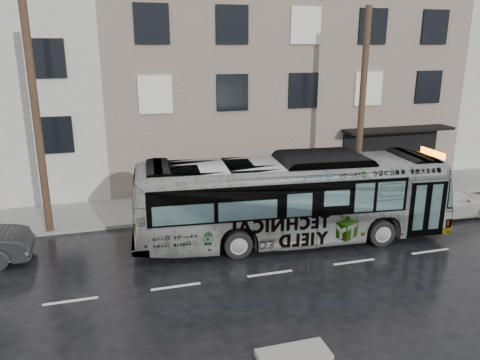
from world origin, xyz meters
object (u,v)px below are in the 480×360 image
object	(u,v)px
utility_pole_front	(362,108)
bus	(292,199)
white_sedan	(447,201)
utility_pole_rear	(37,121)
sign_post	(377,175)

from	to	relation	value
utility_pole_front	bus	distance (m)	6.47
white_sedan	bus	bearing A→B (deg)	94.72
white_sedan	utility_pole_rear	bearing A→B (deg)	81.47
utility_pole_rear	bus	xyz separation A→B (m)	(9.27, -3.28, -2.94)
utility_pole_rear	sign_post	xyz separation A→B (m)	(15.10, 0.00, -3.30)
utility_pole_front	bus	size ratio (longest dim) A/B	0.73
utility_pole_front	bus	world-z (taller)	utility_pole_front
utility_pole_rear	utility_pole_front	bearing A→B (deg)	0.00
utility_pole_front	sign_post	distance (m)	3.48
utility_pole_rear	bus	size ratio (longest dim) A/B	0.73
utility_pole_rear	white_sedan	size ratio (longest dim) A/B	1.95
utility_pole_rear	white_sedan	world-z (taller)	utility_pole_rear
utility_pole_rear	bus	distance (m)	10.26
sign_post	white_sedan	bearing A→B (deg)	-53.71
sign_post	white_sedan	distance (m)	3.42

